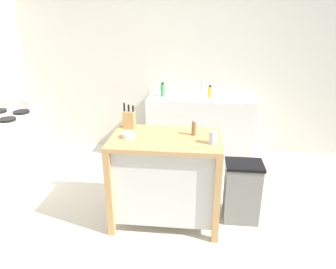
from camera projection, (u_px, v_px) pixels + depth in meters
ground_plane at (162, 228)px, 3.04m from camera, size 5.80×5.80×0.00m
wall_back at (179, 64)px, 4.49m from camera, size 4.80×0.10×2.60m
kitchen_island at (166, 175)px, 3.01m from camera, size 1.03×0.66×0.90m
knife_block at (129, 119)px, 3.09m from camera, size 0.11×0.09×0.25m
bowl_stoneware_deep at (128, 135)px, 2.85m from camera, size 0.12×0.12×0.04m
drinking_cup at (213, 137)px, 2.71m from camera, size 0.07×0.07×0.12m
pepper_grinder at (194, 128)px, 2.90m from camera, size 0.04×0.04×0.15m
trash_bin at (242, 191)px, 3.07m from camera, size 0.36×0.28×0.63m
sink_counter at (200, 127)px, 4.43m from camera, size 1.48×0.60×0.91m
sink_faucet at (202, 87)px, 4.36m from camera, size 0.02×0.02×0.22m
bottle_hand_soap at (210, 92)px, 4.21m from camera, size 0.05×0.05×0.17m
bottle_dish_soap at (163, 90)px, 4.26m from camera, size 0.06×0.06×0.19m
stove at (10, 153)px, 3.59m from camera, size 0.60×0.60×1.03m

